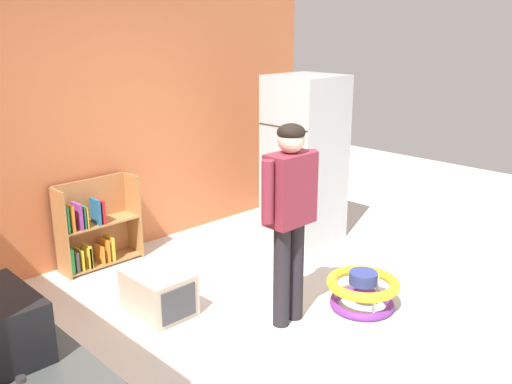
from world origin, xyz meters
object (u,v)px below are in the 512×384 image
Objects in this scene: bookshelf at (93,230)px; refrigerator at (305,159)px; pet_carrier at (159,293)px; baby_walker at (363,290)px; standing_person at (290,207)px.

refrigerator is at bearing -24.33° from bookshelf.
bookshelf is 1.25m from pet_carrier.
refrigerator reaches higher than baby_walker.
refrigerator is 2.95× the size of baby_walker.
baby_walker is 1.68m from pet_carrier.
bookshelf is 1.54× the size of pet_carrier.
bookshelf is at bearing 116.49° from baby_walker.
pet_carrier is at bearing -94.54° from bookshelf.
baby_walker is (1.17, -2.34, -0.21)m from bookshelf.
bookshelf is 1.41× the size of baby_walker.
standing_person is at bearing -51.64° from pet_carrier.
refrigerator is at bearing 37.45° from standing_person.
baby_walker is (0.61, -0.28, -0.80)m from standing_person.
pet_carrier is at bearing -171.85° from refrigerator.
standing_person is 2.64× the size of baby_walker.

